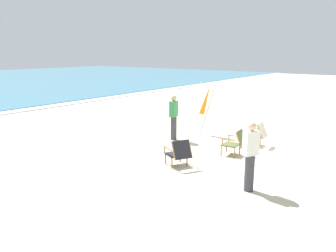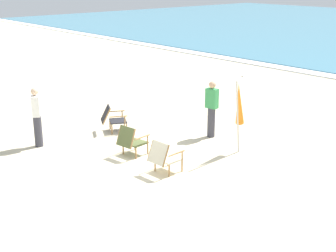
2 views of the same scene
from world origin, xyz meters
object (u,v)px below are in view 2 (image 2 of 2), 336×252
(beach_chair_front_left, at_px, (112,118))
(beach_chair_back_right, at_px, (164,156))
(person_near_chairs, at_px, (37,117))
(beach_chair_front_right, at_px, (131,140))
(person_by_waterline, at_px, (212,109))
(umbrella_furled_orange, at_px, (239,104))

(beach_chair_front_left, bearing_deg, beach_chair_back_right, -14.90)
(person_near_chairs, bearing_deg, beach_chair_front_left, 81.72)
(beach_chair_front_right, distance_m, beach_chair_front_left, 2.07)
(beach_chair_front_left, distance_m, beach_chair_back_right, 3.43)
(beach_chair_front_right, relative_size, beach_chair_back_right, 1.01)
(person_by_waterline, bearing_deg, person_near_chairs, -122.44)
(beach_chair_front_right, distance_m, umbrella_furled_orange, 2.89)
(beach_chair_back_right, height_order, umbrella_furled_orange, umbrella_furled_orange)
(beach_chair_front_left, xyz_separation_m, beach_chair_back_right, (3.31, -0.88, 0.00))
(umbrella_furled_orange, bearing_deg, beach_chair_back_right, -98.75)
(beach_chair_front_left, bearing_deg, umbrella_furled_orange, 20.19)
(beach_chair_front_right, height_order, person_by_waterline, person_by_waterline)
(beach_chair_front_right, height_order, beach_chair_front_left, beach_chair_front_right)
(beach_chair_front_right, distance_m, person_by_waterline, 2.68)
(beach_chair_front_right, xyz_separation_m, umbrella_furled_orange, (1.74, 2.12, 0.91))
(person_by_waterline, bearing_deg, beach_chair_front_left, -140.75)
(person_near_chairs, xyz_separation_m, person_by_waterline, (2.58, 4.06, 0.00))
(umbrella_furled_orange, bearing_deg, person_near_chairs, -138.18)
(beach_chair_front_right, height_order, person_near_chairs, person_near_chairs)
(beach_chair_back_right, bearing_deg, beach_chair_front_right, 175.73)
(umbrella_furled_orange, xyz_separation_m, person_by_waterline, (-1.40, 0.50, -0.51))
(beach_chair_back_right, xyz_separation_m, person_near_chairs, (-3.64, -1.33, 0.41))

